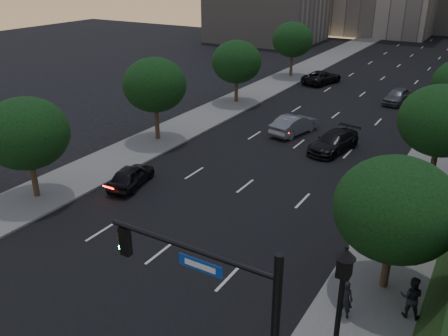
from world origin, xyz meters
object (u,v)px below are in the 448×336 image
Objects in this scene: sedan_far_left at (322,77)px; pedestrian_a at (345,299)px; sedan_mid_left at (294,124)px; sedan_near_right at (334,142)px; pedestrian_b at (411,297)px; pedestrian_c at (397,210)px; street_lamp at (338,324)px; sedan_near_left at (131,176)px; sedan_far_right at (397,96)px.

pedestrian_a reaches higher than sedan_far_left.
sedan_near_right is (4.19, -2.18, -0.06)m from sedan_mid_left.
pedestrian_b is 1.10× the size of pedestrian_c.
pedestrian_a is at bearing 100.96° from street_lamp.
pedestrian_c is (15.90, 3.57, 0.28)m from sedan_near_left.
pedestrian_a is 1.03× the size of pedestrian_c.
sedan_far_left is at bearing 163.25° from sedan_far_right.
sedan_far_right is at bearing 96.73° from sedan_near_right.
pedestrian_c is at bearing -70.58° from sedan_far_right.
sedan_mid_left is at bearing -58.70° from pedestrian_a.
sedan_mid_left is (-11.41, 23.42, -1.82)m from street_lamp.
sedan_near_right is 3.11× the size of pedestrian_c.
sedan_far_left is at bearing -104.42° from sedan_near_left.
pedestrian_a reaches higher than pedestrian_c.
sedan_mid_left is at bearing -121.81° from sedan_near_left.
sedan_near_left is 2.25× the size of pedestrian_b.
sedan_near_right reaches higher than sedan_near_left.
pedestrian_b is (17.29, -37.03, 0.31)m from sedan_far_left.
sedan_far_right is (9.65, -4.29, 0.02)m from sedan_far_left.
pedestrian_c reaches higher than sedan_mid_left.
pedestrian_a is (-0.65, 3.38, -1.62)m from street_lamp.
sedan_mid_left is 1.07× the size of sedan_far_right.
sedan_near_left is 2.48× the size of pedestrian_c.
street_lamp is 3.80m from pedestrian_a.
pedestrian_a reaches higher than sedan_near_right.
sedan_mid_left is 0.90× the size of sedan_far_left.
pedestrian_b reaches higher than pedestrian_a.
sedan_far_left is 1.20× the size of sedan_far_right.
pedestrian_a is 0.93× the size of pedestrian_b.
street_lamp is 3.34× the size of pedestrian_c.
street_lamp is 26.12m from sedan_mid_left.
street_lamp is at bearing 82.71° from pedestrian_c.
street_lamp is 1.07× the size of sedan_near_right.
pedestrian_c is at bearing -42.86° from sedan_near_right.
street_lamp is 1.35× the size of sedan_near_left.
sedan_mid_left is at bearing 118.05° from sedan_far_left.
pedestrian_b reaches higher than sedan_far_left.
pedestrian_b reaches higher than sedan_near_left.
pedestrian_a reaches higher than sedan_mid_left.
sedan_near_right is 11.30m from pedestrian_c.
street_lamp is 44.67m from sedan_far_left.
pedestrian_a is at bearing 79.42° from pedestrian_c.
sedan_near_right is at bearing 164.81° from sedan_mid_left.
street_lamp is 3.26× the size of pedestrian_a.
sedan_far_right is at bearing -87.67° from pedestrian_c.
sedan_near_right is 16.29m from sedan_far_right.
street_lamp is 22.52m from sedan_near_right.
pedestrian_b is (13.03, -18.67, 0.26)m from sedan_mid_left.
sedan_far_right reaches higher than sedan_near_right.
sedan_near_left is 18.46m from pedestrian_b.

